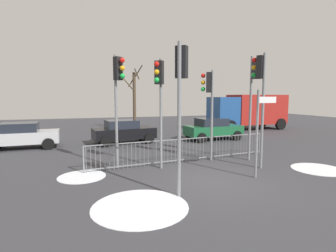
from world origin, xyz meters
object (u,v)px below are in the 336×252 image
(traffic_light_foreground_left, at_px, (260,85))
(car_green_far, at_px, (213,128))
(traffic_light_mid_right, at_px, (209,95))
(traffic_light_foreground_right, at_px, (254,85))
(direction_sign_post, at_px, (258,129))
(traffic_light_rear_right, at_px, (159,89))
(car_silver_trailing, at_px, (22,135))
(traffic_light_rear_left, at_px, (118,86))
(bare_tree_left, at_px, (134,99))
(car_black_mid, at_px, (124,131))
(traffic_light_mid_left, at_px, (181,85))
(delivery_truck, at_px, (248,110))

(traffic_light_foreground_left, relative_size, car_green_far, 1.19)
(traffic_light_mid_right, bearing_deg, traffic_light_foreground_right, -81.94)
(traffic_light_mid_right, relative_size, direction_sign_post, 1.30)
(traffic_light_mid_right, xyz_separation_m, car_green_far, (2.89, 5.26, -2.24))
(traffic_light_foreground_left, relative_size, traffic_light_rear_right, 1.05)
(traffic_light_foreground_right, relative_size, car_silver_trailing, 1.21)
(traffic_light_foreground_right, distance_m, traffic_light_rear_left, 6.00)
(traffic_light_rear_right, distance_m, bare_tree_left, 13.14)
(traffic_light_rear_left, relative_size, car_green_far, 1.17)
(car_black_mid, relative_size, car_silver_trailing, 1.03)
(car_black_mid, height_order, car_silver_trailing, same)
(traffic_light_mid_left, bearing_deg, traffic_light_foreground_left, 66.97)
(traffic_light_rear_left, relative_size, car_black_mid, 1.14)
(traffic_light_rear_left, bearing_deg, traffic_light_foreground_left, 129.08)
(traffic_light_foreground_left, xyz_separation_m, car_black_mid, (-4.51, 7.43, -2.63))
(traffic_light_rear_left, xyz_separation_m, car_black_mid, (0.94, 5.88, -2.58))
(traffic_light_foreground_right, relative_size, traffic_light_rear_left, 1.03)
(traffic_light_mid_left, relative_size, traffic_light_rear_left, 0.97)
(traffic_light_rear_left, distance_m, car_green_far, 9.22)
(car_green_far, bearing_deg, traffic_light_foreground_right, -103.28)
(traffic_light_foreground_right, bearing_deg, traffic_light_foreground_left, 16.90)
(traffic_light_foreground_right, height_order, car_green_far, traffic_light_foreground_right)
(direction_sign_post, distance_m, car_green_far, 8.58)
(traffic_light_mid_left, height_order, direction_sign_post, traffic_light_mid_left)
(bare_tree_left, bearing_deg, car_green_far, -59.23)
(traffic_light_mid_right, bearing_deg, bare_tree_left, 32.52)
(traffic_light_foreground_right, height_order, car_black_mid, traffic_light_foreground_right)
(car_silver_trailing, relative_size, bare_tree_left, 0.68)
(traffic_light_mid_left, distance_m, traffic_light_rear_right, 2.90)
(car_black_mid, bearing_deg, traffic_light_mid_left, -95.57)
(traffic_light_foreground_left, xyz_separation_m, car_silver_trailing, (-10.22, 7.36, -2.63))
(traffic_light_foreground_left, height_order, delivery_truck, traffic_light_foreground_left)
(traffic_light_foreground_left, xyz_separation_m, car_green_far, (1.50, 7.03, -2.63))
(direction_sign_post, distance_m, car_silver_trailing, 12.70)
(traffic_light_mid_left, height_order, car_black_mid, traffic_light_mid_left)
(car_silver_trailing, bearing_deg, direction_sign_post, -45.73)
(car_black_mid, bearing_deg, car_green_far, -12.13)
(delivery_truck, bearing_deg, traffic_light_mid_right, 44.76)
(traffic_light_foreground_right, distance_m, direction_sign_post, 3.16)
(car_black_mid, distance_m, car_silver_trailing, 5.71)
(car_silver_trailing, bearing_deg, traffic_light_foreground_right, -33.53)
(traffic_light_mid_left, relative_size, traffic_light_mid_right, 1.08)
(traffic_light_rear_right, bearing_deg, delivery_truck, -98.75)
(traffic_light_rear_right, bearing_deg, direction_sign_post, -176.57)
(traffic_light_mid_right, height_order, bare_tree_left, bare_tree_left)
(traffic_light_mid_right, height_order, traffic_light_rear_left, traffic_light_rear_left)
(traffic_light_foreground_right, bearing_deg, delivery_truck, -170.98)
(traffic_light_foreground_left, distance_m, car_green_far, 7.66)
(traffic_light_rear_right, relative_size, bare_tree_left, 0.77)
(direction_sign_post, bearing_deg, car_black_mid, 112.91)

